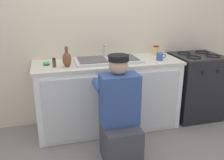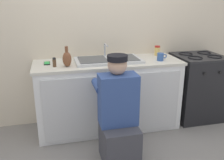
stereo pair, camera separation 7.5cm
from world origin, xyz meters
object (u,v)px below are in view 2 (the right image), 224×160
at_px(plumber_person, 118,119).
at_px(vase_decorative, 67,59).
at_px(sink_double_basin, 108,60).
at_px(stove_range, 196,87).
at_px(coffee_mug, 161,57).
at_px(spice_bottle_pepper, 54,62).
at_px(condiment_jar, 157,51).
at_px(cell_phone, 47,63).

height_order(plumber_person, vase_decorative, vase_decorative).
distance_m(sink_double_basin, stove_range, 1.33).
bearing_deg(coffee_mug, vase_decorative, -179.47).
xyz_separation_m(plumber_person, vase_decorative, (-0.45, 0.58, 0.51)).
bearing_deg(spice_bottle_pepper, condiment_jar, 11.27).
relative_size(sink_double_basin, spice_bottle_pepper, 7.62).
relative_size(spice_bottle_pepper, coffee_mug, 0.83).
bearing_deg(plumber_person, spice_bottle_pepper, 134.27).
bearing_deg(cell_phone, condiment_jar, 4.37).
height_order(condiment_jar, spice_bottle_pepper, condiment_jar).
height_order(sink_double_basin, condiment_jar, sink_double_basin).
xyz_separation_m(sink_double_basin, condiment_jar, (0.71, 0.16, 0.05)).
bearing_deg(plumber_person, vase_decorative, 127.67).
relative_size(coffee_mug, vase_decorative, 0.55).
bearing_deg(plumber_person, sink_double_basin, 85.59).
bearing_deg(vase_decorative, spice_bottle_pepper, 170.36).
bearing_deg(stove_range, spice_bottle_pepper, -176.91).
height_order(plumber_person, cell_phone, plumber_person).
bearing_deg(spice_bottle_pepper, vase_decorative, -9.64).
bearing_deg(vase_decorative, sink_double_basin, 14.38).
distance_m(condiment_jar, spice_bottle_pepper, 1.38).
xyz_separation_m(sink_double_basin, spice_bottle_pepper, (-0.64, -0.10, 0.03)).
relative_size(stove_range, coffee_mug, 7.14).
bearing_deg(condiment_jar, plumber_person, -131.31).
bearing_deg(cell_phone, plumber_person, -48.59).
xyz_separation_m(stove_range, cell_phone, (-1.98, 0.06, 0.44)).
height_order(condiment_jar, vase_decorative, vase_decorative).
height_order(sink_double_basin, plumber_person, plumber_person).
relative_size(plumber_person, vase_decorative, 4.80).
bearing_deg(cell_phone, coffee_mug, -7.24).
height_order(plumber_person, coffee_mug, plumber_person).
relative_size(spice_bottle_pepper, cell_phone, 0.75).
distance_m(plumber_person, condiment_jar, 1.26).
bearing_deg(stove_range, cell_phone, 178.34).
distance_m(spice_bottle_pepper, vase_decorative, 0.15).
xyz_separation_m(vase_decorative, cell_phone, (-0.23, 0.18, -0.08)).
xyz_separation_m(sink_double_basin, plumber_person, (-0.05, -0.71, -0.44)).
bearing_deg(sink_double_basin, vase_decorative, -165.62).
distance_m(condiment_jar, vase_decorative, 1.25).
height_order(coffee_mug, vase_decorative, vase_decorative).
relative_size(sink_double_basin, cell_phone, 5.71).
relative_size(vase_decorative, cell_phone, 1.64).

